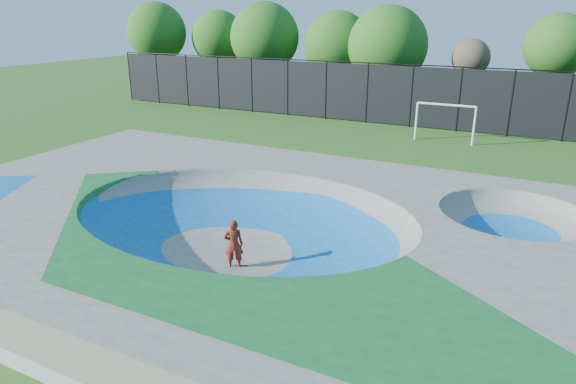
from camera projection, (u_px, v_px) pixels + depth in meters
ground at (242, 252)px, 16.20m from camera, size 120.00×120.00×0.00m
skate_deck at (242, 231)px, 15.95m from camera, size 22.00×14.00×1.50m
skater at (234, 244)px, 14.96m from camera, size 0.67×0.61×1.54m
skateboard at (235, 267)px, 15.21m from camera, size 0.80×0.53×0.05m
soccer_goal at (445, 116)px, 29.42m from camera, size 3.39×0.12×2.24m
fence at (412, 95)px, 33.19m from camera, size 48.09×0.09×4.04m
treeline at (403, 44)px, 37.09m from camera, size 52.90×6.85×8.07m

